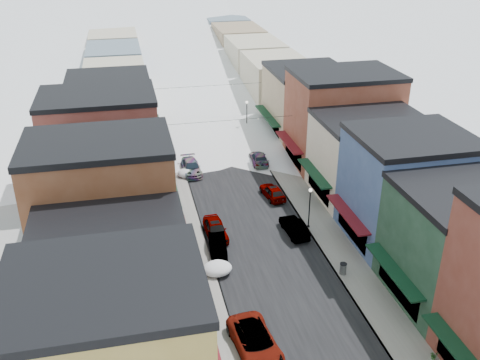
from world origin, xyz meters
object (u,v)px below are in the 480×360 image
car_dark_hatch (218,245)px  car_green_sedan (294,227)px  trash_can (343,268)px  streetlamp_near (310,203)px  car_silver_sedan (215,229)px  car_white_suv (255,342)px

car_dark_hatch → car_green_sedan: bearing=15.2°
car_dark_hatch → trash_can: size_ratio=4.11×
car_green_sedan → streetlamp_near: 2.76m
car_dark_hatch → car_green_sedan: size_ratio=0.93×
car_green_sedan → streetlamp_near: bearing=-161.4°
car_silver_sedan → car_green_sedan: size_ratio=1.04×
car_white_suv → car_green_sedan: bearing=56.7°
car_dark_hatch → car_green_sedan: 7.87m
car_green_sedan → trash_can: (2.01, -7.33, -0.08)m
car_white_suv → car_silver_sedan: bearing=84.1°
car_green_sedan → car_dark_hatch: bearing=6.4°
car_white_suv → car_dark_hatch: 13.09m
car_white_suv → trash_can: 11.87m
car_green_sedan → car_silver_sedan: bearing=-13.1°
car_white_suv → car_dark_hatch: car_white_suv is taller
car_white_suv → car_silver_sedan: size_ratio=1.28×
trash_can → car_dark_hatch: bearing=148.7°
car_dark_hatch → trash_can: (9.76, -5.93, -0.02)m
car_white_suv → car_silver_sedan: car_white_suv is taller
car_white_suv → car_dark_hatch: size_ratio=1.43×
streetlamp_near → car_white_suv: bearing=-121.1°
car_silver_sedan → streetlamp_near: streetlamp_near is taller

